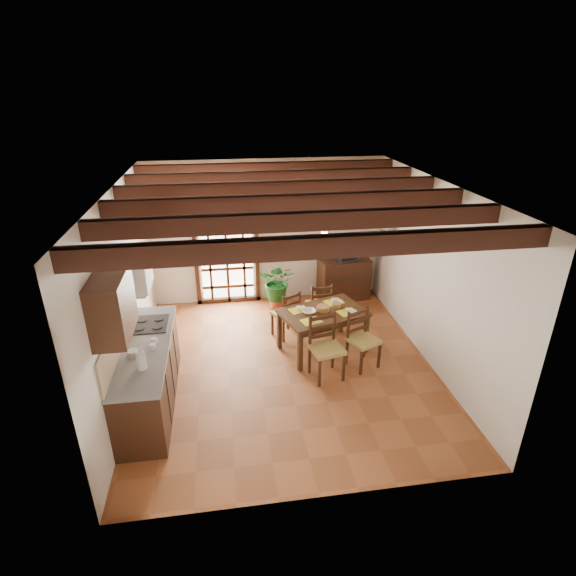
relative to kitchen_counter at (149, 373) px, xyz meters
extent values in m
plane|color=brown|center=(1.96, 0.60, -0.47)|extent=(5.00, 5.00, 0.00)
cube|color=silver|center=(1.96, 3.10, 0.93)|extent=(4.50, 0.02, 2.80)
cube|color=silver|center=(1.96, -1.90, 0.93)|extent=(4.50, 0.02, 2.80)
cube|color=silver|center=(-0.29, 0.60, 0.93)|extent=(0.02, 5.00, 2.80)
cube|color=silver|center=(4.21, 0.60, 0.93)|extent=(0.02, 5.00, 2.80)
cube|color=white|center=(1.96, 0.60, 2.33)|extent=(4.50, 5.00, 0.02)
cube|color=black|center=(1.96, -1.50, 2.22)|extent=(4.50, 0.14, 0.20)
cube|color=black|center=(1.96, -0.66, 2.22)|extent=(4.50, 0.14, 0.20)
cube|color=black|center=(1.96, 0.18, 2.22)|extent=(4.50, 0.14, 0.20)
cube|color=black|center=(1.96, 1.02, 2.22)|extent=(4.50, 0.14, 0.20)
cube|color=black|center=(1.96, 1.86, 2.22)|extent=(4.50, 0.14, 0.20)
cube|color=black|center=(1.96, 2.70, 2.22)|extent=(4.50, 0.14, 0.20)
cube|color=white|center=(1.16, 3.09, 0.63)|extent=(1.01, 0.02, 2.11)
cube|color=#321A0F|center=(1.16, 3.04, 1.77)|extent=(1.26, 0.10, 0.08)
cube|color=#321A0F|center=(0.57, 3.04, 0.63)|extent=(0.08, 0.10, 2.28)
cube|color=#321A0F|center=(1.75, 3.04, 0.63)|extent=(0.08, 0.10, 2.28)
cube|color=#321A0F|center=(1.16, 3.02, 0.63)|extent=(1.01, 0.03, 2.02)
cube|color=#321A0F|center=(0.01, 0.00, -0.03)|extent=(0.60, 2.20, 0.88)
cube|color=slate|center=(0.01, 0.00, 0.43)|extent=(0.64, 2.25, 0.04)
cube|color=tan|center=(-0.28, 0.00, 0.66)|extent=(0.02, 2.20, 0.50)
cube|color=#321A0F|center=(-0.12, -0.70, 1.38)|extent=(0.35, 0.80, 0.70)
cube|color=white|center=(-0.09, 0.55, 1.28)|extent=(0.38, 0.60, 0.50)
cube|color=silver|center=(-0.09, 0.55, 1.01)|extent=(0.32, 0.55, 0.04)
cube|color=black|center=(0.01, 0.55, 0.45)|extent=(0.50, 0.55, 0.02)
cylinder|color=white|center=(0.06, -0.55, 0.56)|extent=(0.11, 0.11, 0.24)
cylinder|color=silver|center=(-0.09, -0.25, 0.48)|extent=(0.14, 0.14, 0.10)
cube|color=#3A2412|center=(2.62, 0.97, 0.22)|extent=(1.52, 1.21, 0.05)
cube|color=#3A2412|center=(2.62, 0.97, 0.15)|extent=(1.36, 1.09, 0.09)
cube|color=#3A2412|center=(3.08, 1.51, -0.14)|extent=(0.08, 0.08, 0.67)
cube|color=#3A2412|center=(1.93, 1.14, -0.14)|extent=(0.08, 0.08, 0.67)
cube|color=#3A2412|center=(3.30, 0.81, -0.14)|extent=(0.08, 0.08, 0.67)
cube|color=#3A2412|center=(2.16, 0.44, -0.14)|extent=(0.08, 0.08, 0.67)
cube|color=#A99348|center=(2.51, 0.22, 0.01)|extent=(0.53, 0.52, 0.05)
cube|color=#321A0F|center=(2.47, 0.39, 0.26)|extent=(0.45, 0.13, 0.50)
cube|color=#321A0F|center=(2.51, 0.22, -0.23)|extent=(0.51, 0.49, 0.49)
cube|color=#A99348|center=(3.14, 0.42, -0.02)|extent=(0.55, 0.54, 0.05)
cube|color=#321A0F|center=(3.07, 0.57, 0.21)|extent=(0.40, 0.20, 0.46)
cube|color=#321A0F|center=(3.14, 0.42, -0.25)|extent=(0.52, 0.51, 0.45)
cube|color=#A99348|center=(2.09, 1.53, -0.05)|extent=(0.53, 0.53, 0.05)
cube|color=#321A0F|center=(2.17, 1.39, 0.17)|extent=(0.36, 0.22, 0.44)
cube|color=#321A0F|center=(2.09, 1.53, -0.26)|extent=(0.51, 0.50, 0.43)
cube|color=#A99348|center=(2.72, 1.73, -0.03)|extent=(0.44, 0.43, 0.05)
cube|color=#321A0F|center=(2.73, 1.56, 0.20)|extent=(0.42, 0.07, 0.46)
cube|color=#321A0F|center=(2.72, 1.73, -0.25)|extent=(0.42, 0.40, 0.45)
cube|color=yellow|center=(2.29, 0.76, 0.20)|extent=(0.30, 0.23, 0.01)
cube|color=yellow|center=(2.95, 0.76, 0.20)|extent=(0.30, 0.23, 0.01)
cube|color=yellow|center=(2.29, 1.18, 0.20)|extent=(0.30, 0.23, 0.01)
cube|color=yellow|center=(2.95, 1.18, 0.20)|extent=(0.30, 0.23, 0.01)
cylinder|color=olive|center=(2.62, 0.97, 0.25)|extent=(0.21, 0.21, 0.08)
imported|color=white|center=(2.38, 0.94, 0.27)|extent=(0.22, 0.22, 0.05)
cube|color=#321A0F|center=(3.47, 2.83, -0.05)|extent=(1.07, 0.60, 0.86)
cube|color=black|center=(3.47, 2.83, 0.57)|extent=(0.52, 0.49, 0.37)
cube|color=black|center=(3.47, 2.63, 0.57)|extent=(0.35, 0.11, 0.28)
cube|color=white|center=(3.46, 3.08, 1.28)|extent=(0.25, 0.03, 0.32)
cone|color=maroon|center=(2.11, 2.61, -0.36)|extent=(0.38, 0.38, 0.23)
imported|color=#144C19|center=(2.11, 2.61, 0.10)|extent=(2.14, 1.97, 1.97)
cube|color=#321A0F|center=(4.10, 2.20, 1.08)|extent=(0.20, 0.42, 0.03)
cube|color=#321A0F|center=(4.10, 2.03, 0.99)|extent=(0.18, 0.03, 0.18)
cube|color=#321A0F|center=(4.10, 2.37, 0.99)|extent=(0.18, 0.03, 0.18)
imported|color=#B2BFB2|center=(4.10, 2.20, 1.18)|extent=(0.15, 0.15, 0.15)
sphere|color=yellow|center=(4.10, 2.20, 1.39)|extent=(0.14, 0.14, 0.14)
cylinder|color=#144C19|center=(4.10, 2.20, 1.24)|extent=(0.01, 0.01, 0.28)
cube|color=brown|center=(4.18, 2.20, 1.58)|extent=(0.03, 0.32, 0.32)
cube|color=#C3B292|center=(4.17, 2.20, 1.58)|extent=(0.01, 0.26, 0.26)
cylinder|color=black|center=(2.62, 1.07, 1.98)|extent=(0.01, 0.01, 0.70)
cone|color=beige|center=(2.62, 1.07, 1.61)|extent=(0.36, 0.36, 0.14)
sphere|color=#FFD88C|center=(2.62, 1.07, 1.53)|extent=(0.09, 0.09, 0.09)
camera|label=1|loc=(1.11, -5.25, 3.55)|focal=28.00mm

